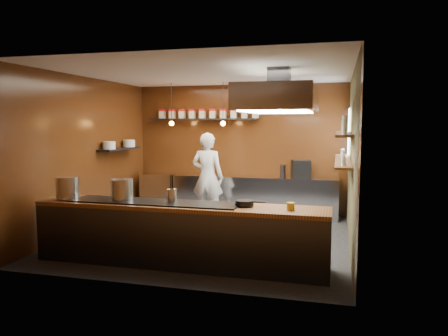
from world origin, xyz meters
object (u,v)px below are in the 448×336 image
(chef, at_px, (207,177))
(espresso_machine, at_px, (301,169))
(extractor_hood, at_px, (279,99))
(stockpot_large, at_px, (67,187))
(stockpot_small, at_px, (122,189))

(chef, bearing_deg, espresso_machine, -153.79)
(extractor_hood, relative_size, chef, 1.05)
(espresso_machine, bearing_deg, stockpot_large, -145.91)
(extractor_hood, bearing_deg, stockpot_small, -151.95)
(stockpot_small, height_order, chef, chef)
(stockpot_small, bearing_deg, extractor_hood, 28.05)
(stockpot_small, distance_m, chef, 2.97)
(extractor_hood, xyz_separation_m, stockpot_small, (-2.23, -1.19, -1.41))
(espresso_machine, relative_size, chef, 0.20)
(stockpot_small, height_order, espresso_machine, espresso_machine)
(espresso_machine, bearing_deg, extractor_hood, -109.10)
(stockpot_large, bearing_deg, espresso_machine, 49.56)
(stockpot_small, relative_size, espresso_machine, 0.88)
(espresso_machine, height_order, chef, chef)
(stockpot_large, relative_size, chef, 0.18)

